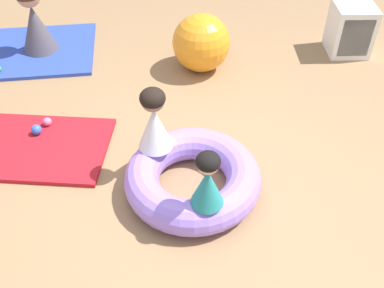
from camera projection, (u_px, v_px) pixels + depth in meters
The scene contains 12 objects.
ground_plane at pixel (190, 183), 3.57m from camera, with size 8.00×8.00×0.00m, color #93704C.
gym_mat_center_rear at pixel (14, 146), 3.88m from camera, with size 1.67×0.85×0.04m, color #B21923.
gym_mat_near_right at pixel (42, 50), 5.12m from camera, with size 1.19×1.17×0.04m, color #2D47B7.
inflatable_cushion at pixel (193, 178), 3.43m from camera, with size 1.07×1.07×0.27m, color #9975EA.
child_in_white at pixel (154, 120), 3.34m from camera, with size 0.39×0.39×0.54m.
child_in_teal at pixel (208, 180), 2.92m from camera, with size 0.27×0.27×0.46m.
adult_seated at pixel (34, 18), 4.85m from camera, with size 0.51×0.51×0.79m.
play_ball_pink at pixel (47, 122), 4.04m from camera, with size 0.08×0.08×0.08m, color pink.
play_ball_red at pixel (33, 29), 5.37m from camera, with size 0.09×0.09×0.09m, color red.
play_ball_blue at pixel (36, 130), 3.94m from camera, with size 0.09×0.09×0.09m, color blue.
exercise_ball_large at pixel (201, 43), 4.67m from camera, with size 0.62×0.62×0.62m, color orange.
storage_cube at pixel (351, 30), 4.94m from camera, with size 0.44×0.44×0.56m.
Camera 1 is at (-0.04, -2.44, 2.63)m, focal length 40.95 mm.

